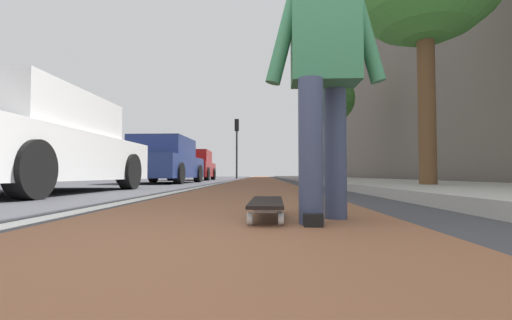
{
  "coord_description": "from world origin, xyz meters",
  "views": [
    {
      "loc": [
        -1.06,
        -0.19,
        0.28
      ],
      "look_at": [
        8.52,
        -0.0,
        0.67
      ],
      "focal_mm": 24.82,
      "sensor_mm": 36.0,
      "label": 1
    }
  ],
  "objects_px": {
    "parked_car_mid": "(164,161)",
    "skateboard": "(267,204)",
    "skater_person": "(324,65)",
    "parked_car_near": "(33,145)",
    "parked_car_far": "(193,166)",
    "street_tree_mid": "(331,100)",
    "traffic_light": "(237,137)"
  },
  "relations": [
    {
      "from": "parked_car_mid",
      "to": "skateboard",
      "type": "bearing_deg",
      "value": -160.6
    },
    {
      "from": "skateboard",
      "to": "parked_car_near",
      "type": "height_order",
      "value": "parked_car_near"
    },
    {
      "from": "skateboard",
      "to": "skater_person",
      "type": "xyz_separation_m",
      "value": [
        -0.15,
        -0.35,
        0.84
      ]
    },
    {
      "from": "parked_car_near",
      "to": "skater_person",
      "type": "bearing_deg",
      "value": -129.07
    },
    {
      "from": "parked_car_near",
      "to": "parked_car_far",
      "type": "relative_size",
      "value": 1.11
    },
    {
      "from": "skater_person",
      "to": "parked_car_near",
      "type": "relative_size",
      "value": 0.36
    },
    {
      "from": "skater_person",
      "to": "parked_car_mid",
      "type": "bearing_deg",
      "value": 20.98
    },
    {
      "from": "skater_person",
      "to": "traffic_light",
      "type": "relative_size",
      "value": 0.41
    },
    {
      "from": "skateboard",
      "to": "parked_car_far",
      "type": "distance_m",
      "value": 15.67
    },
    {
      "from": "skateboard",
      "to": "traffic_light",
      "type": "bearing_deg",
      "value": 4.8
    },
    {
      "from": "parked_car_near",
      "to": "street_tree_mid",
      "type": "relative_size",
      "value": 1.08
    },
    {
      "from": "skater_person",
      "to": "parked_car_near",
      "type": "height_order",
      "value": "skater_person"
    },
    {
      "from": "skater_person",
      "to": "parked_car_near",
      "type": "bearing_deg",
      "value": 50.93
    },
    {
      "from": "skateboard",
      "to": "skater_person",
      "type": "relative_size",
      "value": 0.52
    },
    {
      "from": "traffic_light",
      "to": "street_tree_mid",
      "type": "distance_m",
      "value": 10.95
    },
    {
      "from": "parked_car_near",
      "to": "parked_car_mid",
      "type": "bearing_deg",
      "value": -1.88
    },
    {
      "from": "skater_person",
      "to": "traffic_light",
      "type": "bearing_deg",
      "value": 5.68
    },
    {
      "from": "skateboard",
      "to": "skater_person",
      "type": "height_order",
      "value": "skater_person"
    },
    {
      "from": "skater_person",
      "to": "parked_car_far",
      "type": "xyz_separation_m",
      "value": [
        15.41,
        3.85,
        -0.24
      ]
    },
    {
      "from": "parked_car_near",
      "to": "traffic_light",
      "type": "bearing_deg",
      "value": -5.08
    },
    {
      "from": "skateboard",
      "to": "parked_car_far",
      "type": "bearing_deg",
      "value": 12.92
    },
    {
      "from": "skater_person",
      "to": "parked_car_far",
      "type": "relative_size",
      "value": 0.4
    },
    {
      "from": "parked_car_near",
      "to": "parked_car_mid",
      "type": "xyz_separation_m",
      "value": [
        6.29,
        -0.21,
        -0.02
      ]
    },
    {
      "from": "skateboard",
      "to": "parked_car_near",
      "type": "distance_m",
      "value": 4.58
    },
    {
      "from": "skateboard",
      "to": "traffic_light",
      "type": "xyz_separation_m",
      "value": [
        21.5,
        1.81,
        2.7
      ]
    },
    {
      "from": "skateboard",
      "to": "street_tree_mid",
      "type": "distance_m",
      "value": 12.17
    },
    {
      "from": "traffic_light",
      "to": "parked_car_near",
      "type": "bearing_deg",
      "value": 174.92
    },
    {
      "from": "skateboard",
      "to": "skater_person",
      "type": "bearing_deg",
      "value": -113.32
    },
    {
      "from": "parked_car_mid",
      "to": "skater_person",
      "type": "bearing_deg",
      "value": -159.02
    },
    {
      "from": "parked_car_mid",
      "to": "street_tree_mid",
      "type": "bearing_deg",
      "value": -68.96
    },
    {
      "from": "skater_person",
      "to": "parked_car_mid",
      "type": "height_order",
      "value": "skater_person"
    },
    {
      "from": "street_tree_mid",
      "to": "skateboard",
      "type": "bearing_deg",
      "value": 167.2
    }
  ]
}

